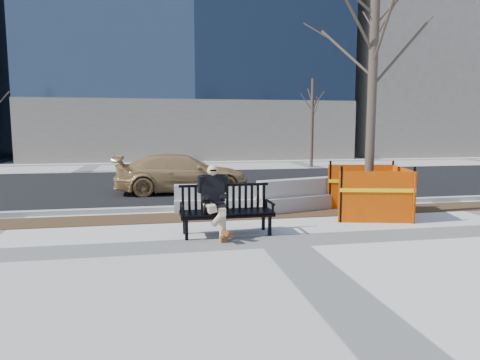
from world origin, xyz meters
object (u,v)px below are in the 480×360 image
object	(u,v)px
bench	(227,235)
jersey_barrier_left	(224,212)
sedan	(182,192)
tree_fence	(367,216)
jersey_barrier_right	(307,209)
seated_man	(214,235)

from	to	relation	value
bench	jersey_barrier_left	distance (m)	2.50
sedan	jersey_barrier_left	world-z (taller)	sedan
tree_fence	jersey_barrier_right	distance (m)	1.67
seated_man	tree_fence	xyz separation A→B (m)	(4.15, 1.23, 0.00)
seated_man	jersey_barrier_right	distance (m)	3.74
bench	tree_fence	world-z (taller)	tree_fence
seated_man	jersey_barrier_right	xyz separation A→B (m)	(2.91, 2.35, 0.00)
jersey_barrier_right	seated_man	bearing A→B (deg)	-156.23
bench	tree_fence	distance (m)	4.08
sedan	jersey_barrier_right	bearing A→B (deg)	-139.31
tree_fence	seated_man	bearing A→B (deg)	-163.54
sedan	jersey_barrier_left	bearing A→B (deg)	-166.49
sedan	bench	bearing A→B (deg)	-175.02
sedan	jersey_barrier_left	xyz separation A→B (m)	(0.92, -3.60, 0.00)
seated_man	sedan	distance (m)	6.04
bench	jersey_barrier_right	xyz separation A→B (m)	(2.64, 2.40, 0.00)
jersey_barrier_left	bench	bearing A→B (deg)	-91.45
bench	jersey_barrier_left	size ratio (longest dim) A/B	0.77
tree_fence	jersey_barrier_left	size ratio (longest dim) A/B	2.59
seated_man	jersey_barrier_left	bearing A→B (deg)	75.51
bench	seated_man	distance (m)	0.28
seated_man	tree_fence	bearing A→B (deg)	15.30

